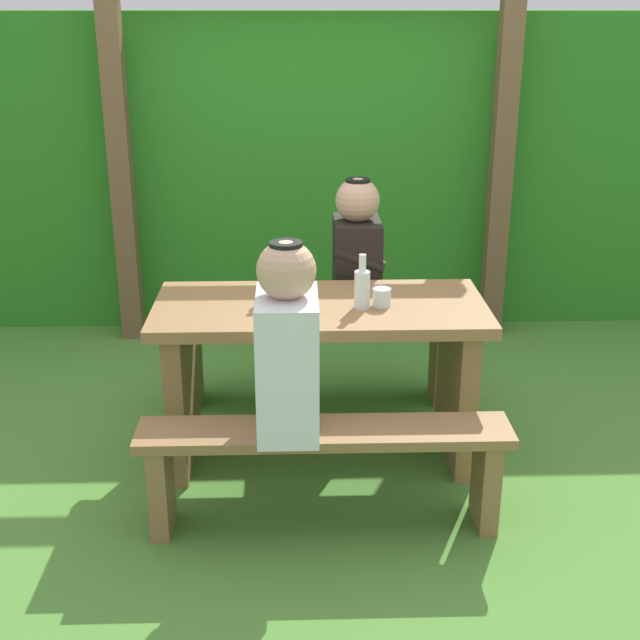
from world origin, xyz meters
name	(u,v)px	position (x,y,z in m)	size (l,w,h in m)	color
ground_plane	(320,454)	(0.00, 0.00, 0.00)	(12.00, 12.00, 0.00)	#4B8332
hedge_backdrop	(310,163)	(0.00, 2.14, 0.93)	(6.40, 0.97, 1.87)	#2B7E20
pergola_post_left	(121,173)	(-1.09, 1.49, 1.00)	(0.12, 0.12, 1.99)	brown
pergola_post_right	(501,171)	(1.09, 1.49, 1.00)	(0.12, 0.12, 1.99)	brown
picnic_table	(320,353)	(0.00, 0.00, 0.49)	(1.40, 0.64, 0.72)	olive
bench_near	(324,456)	(0.00, -0.56, 0.30)	(1.40, 0.24, 0.42)	olive
bench_far	(317,345)	(0.00, 0.56, 0.30)	(1.40, 0.24, 0.42)	olive
person_white_shirt	(287,346)	(-0.13, -0.55, 0.75)	(0.25, 0.35, 0.72)	silver
person_black_coat	(357,258)	(0.19, 0.55, 0.75)	(0.25, 0.35, 0.72)	black
drinking_glass	(382,297)	(0.26, -0.04, 0.76)	(0.08, 0.08, 0.08)	silver
bottle_left	(274,278)	(-0.19, 0.08, 0.81)	(0.06, 0.06, 0.22)	silver
bottle_right	(362,287)	(0.17, -0.06, 0.81)	(0.07, 0.07, 0.23)	silver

